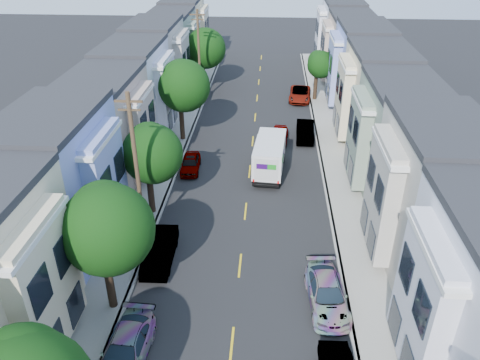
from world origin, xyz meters
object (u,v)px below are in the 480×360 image
object	(u,v)px
tree_b	(106,230)
utility_pole_near	(137,172)
parked_left_d	(191,163)
tree_e	(205,49)
tree_far_r	(320,65)
parked_right_d	(300,94)
fedex_truck	(270,155)
parked_left_b	(125,351)
parked_right_c	(305,131)
parked_left_c	(160,251)
tree_d	(183,86)
utility_pole_far	(199,58)
tree_c	(151,154)
parked_right_b	(327,294)
lead_sedan	(279,135)

from	to	relation	value
tree_b	utility_pole_near	world-z (taller)	utility_pole_near
utility_pole_near	parked_left_d	world-z (taller)	utility_pole_near
tree_e	tree_far_r	world-z (taller)	tree_e
tree_b	parked_right_d	world-z (taller)	tree_b
utility_pole_near	fedex_truck	xyz separation A→B (m)	(7.91, 10.04, -3.55)
parked_left_b	parked_left_d	bearing A→B (deg)	92.49
parked_right_d	parked_left_b	bearing A→B (deg)	-99.85
tree_b	parked_left_b	xyz separation A→B (m)	(1.40, -3.45, -4.44)
utility_pole_near	parked_left_d	bearing A→B (deg)	81.96
utility_pole_near	parked_right_c	size ratio (longest dim) A/B	2.21
parked_left_c	tree_b	bearing A→B (deg)	-110.89
tree_e	tree_far_r	size ratio (longest dim) A/B	1.30
utility_pole_near	parked_left_b	distance (m)	10.43
utility_pole_near	parked_right_d	xyz separation A→B (m)	(11.20, 27.69, -4.45)
parked_left_b	tree_e	bearing A→B (deg)	94.49
tree_d	utility_pole_near	distance (m)	15.85
utility_pole_far	parked_right_d	distance (m)	12.17
tree_c	tree_e	xyz separation A→B (m)	(0.00, 27.29, 0.29)
tree_b	tree_far_r	xyz separation A→B (m)	(13.20, 33.67, -1.08)
tree_e	parked_right_b	xyz separation A→B (m)	(11.20, -35.53, -4.25)
tree_c	utility_pole_near	bearing A→B (deg)	-89.95
parked_right_d	utility_pole_far	bearing A→B (deg)	-166.47
lead_sedan	parked_left_d	size ratio (longest dim) A/B	1.03
tree_c	tree_e	bearing A→B (deg)	90.00
tree_e	tree_far_r	distance (m)	13.54
tree_e	parked_right_c	size ratio (longest dim) A/B	1.62
tree_b	parked_left_c	world-z (taller)	tree_b
tree_far_r	utility_pole_near	bearing A→B (deg)	-115.41
fedex_truck	parked_left_b	bearing A→B (deg)	-104.06
tree_c	parked_right_c	xyz separation A→B (m)	(11.20, 13.57, -3.92)
tree_b	tree_c	distance (m)	9.28
tree_b	tree_far_r	bearing A→B (deg)	68.60
lead_sedan	tree_b	bearing A→B (deg)	-107.70
tree_e	lead_sedan	size ratio (longest dim) A/B	1.82
utility_pole_far	fedex_truck	xyz separation A→B (m)	(7.91, -15.96, -3.55)
tree_far_r	parked_left_b	world-z (taller)	tree_far_r
fedex_truck	parked_left_c	distance (m)	13.58
utility_pole_far	parked_left_c	world-z (taller)	utility_pole_far
utility_pole_far	parked_left_b	world-z (taller)	utility_pole_far
tree_c	tree_d	distance (m)	12.48
tree_c	parked_left_c	bearing A→B (deg)	-75.01
parked_right_d	utility_pole_near	bearing A→B (deg)	-107.05
parked_right_d	parked_right_b	bearing A→B (deg)	-85.03
tree_far_r	parked_right_c	world-z (taller)	tree_far_r
tree_c	utility_pole_far	world-z (taller)	utility_pole_far
tree_far_r	parked_right_c	distance (m)	11.50
utility_pole_far	parked_left_d	xyz separation A→B (m)	(1.40, -16.09, -4.51)
tree_far_r	utility_pole_far	bearing A→B (deg)	-172.32
tree_far_r	parked_right_b	xyz separation A→B (m)	(-1.99, -32.64, -3.36)
lead_sedan	parked_left_d	world-z (taller)	lead_sedan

